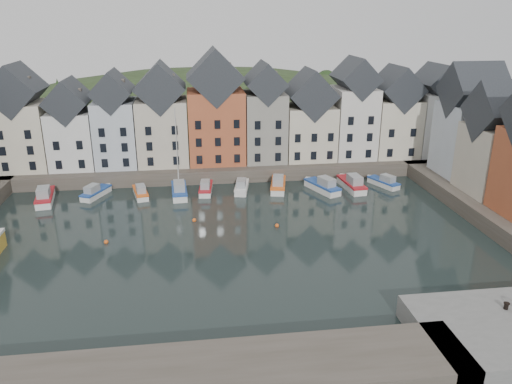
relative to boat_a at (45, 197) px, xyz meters
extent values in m
plane|color=black|center=(24.23, -17.40, -0.77)|extent=(260.00, 260.00, 0.00)
cube|color=#453F35|center=(24.23, 12.60, 0.23)|extent=(90.00, 16.00, 2.00)
ellipsoid|color=black|center=(24.23, 38.60, -18.77)|extent=(153.60, 70.40, 64.00)
sphere|color=black|center=(10.29, 33.53, 7.93)|extent=(5.77, 5.77, 5.77)
sphere|color=black|center=(49.09, 43.35, 7.35)|extent=(5.27, 5.27, 5.27)
sphere|color=black|center=(56.05, 36.80, 7.11)|extent=(5.07, 5.07, 5.07)
sphere|color=black|center=(38.51, 37.79, 7.04)|extent=(5.01, 5.01, 5.01)
sphere|color=black|center=(-13.44, 39.21, 5.80)|extent=(3.94, 3.94, 3.94)
sphere|color=black|center=(52.56, 42.85, 7.28)|extent=(5.21, 5.21, 5.21)
sphere|color=black|center=(26.22, 41.25, 7.55)|extent=(5.45, 5.45, 5.45)
sphere|color=black|center=(62.03, 30.91, 6.43)|extent=(4.49, 4.49, 4.49)
cube|color=beige|center=(-4.94, 10.60, 6.26)|extent=(7.67, 8.00, 10.07)
cube|color=#212529|center=(-4.94, 10.60, 13.20)|extent=(7.67, 8.16, 7.67)
cube|color=silver|center=(2.33, 10.60, 5.53)|extent=(6.56, 8.00, 8.61)
cube|color=#212529|center=(2.33, 10.60, 11.46)|extent=(6.56, 8.16, 6.56)
cube|color=silver|center=(8.86, 10.60, 6.24)|extent=(6.20, 8.00, 10.02)
cube|color=#212529|center=(8.86, 10.60, 12.78)|extent=(6.20, 8.16, 6.20)
cube|color=beige|center=(15.96, 10.60, 6.27)|extent=(7.70, 8.00, 10.08)
cube|color=#212529|center=(15.96, 10.60, 13.21)|extent=(7.70, 8.16, 7.70)
cube|color=#AC5331|center=(24.30, 10.60, 6.87)|extent=(8.69, 8.00, 11.28)
cube|color=#212529|center=(24.30, 10.60, 14.66)|extent=(8.69, 8.16, 8.69)
cube|color=gray|center=(32.01, 10.60, 6.62)|extent=(6.43, 8.00, 10.78)
cube|color=#212529|center=(32.01, 10.60, 13.60)|extent=(6.43, 8.16, 6.43)
cube|color=beige|center=(39.31, 10.60, 5.51)|extent=(7.88, 8.00, 8.56)
cube|color=#212529|center=(39.31, 10.60, 11.73)|extent=(7.88, 8.16, 7.88)
cube|color=silver|center=(46.65, 10.60, 6.86)|extent=(6.50, 8.00, 11.27)
cube|color=#212529|center=(46.65, 10.60, 14.11)|extent=(6.50, 8.16, 6.50)
cube|color=beige|center=(53.66, 10.60, 5.89)|extent=(7.23, 8.00, 9.32)
cube|color=#212529|center=(53.66, 10.60, 12.34)|extent=(7.23, 8.16, 7.23)
cube|color=silver|center=(60.51, 10.60, 6.39)|extent=(6.18, 8.00, 10.32)
cube|color=#212529|center=(60.51, 10.60, 13.08)|extent=(6.18, 8.16, 6.18)
cube|color=silver|center=(60.23, -1.14, 6.42)|extent=(7.47, 8.00, 10.38)
cube|color=#212529|center=(60.23, -1.14, 13.59)|extent=(7.62, 8.00, 8.00)
cube|color=beige|center=(60.23, -9.14, 5.67)|extent=(8.14, 8.00, 8.89)
cube|color=#212529|center=(60.23, -9.14, 12.09)|extent=(8.30, 8.00, 8.00)
sphere|color=orange|center=(20.23, -9.40, -0.62)|extent=(0.50, 0.50, 0.50)
sphere|color=orange|center=(30.23, -12.40, -0.62)|extent=(0.50, 0.50, 0.50)
sphere|color=orange|center=(10.23, -14.40, -0.62)|extent=(0.50, 0.50, 0.50)
cube|color=silver|center=(-0.03, 0.21, -0.39)|extent=(2.99, 6.85, 1.21)
cube|color=#B01921|center=(-0.03, 0.21, 0.28)|extent=(3.12, 7.00, 0.28)
cube|color=gray|center=(0.12, -0.77, 0.94)|extent=(1.94, 2.86, 1.32)
cube|color=silver|center=(6.55, 1.48, -0.46)|extent=(3.74, 5.61, 1.00)
cube|color=#214799|center=(6.55, 1.48, 0.09)|extent=(3.86, 5.75, 0.23)
cube|color=gray|center=(6.21, 0.74, 0.63)|extent=(2.05, 2.50, 1.09)
cube|color=silver|center=(12.81, 0.76, -0.47)|extent=(2.66, 5.45, 0.96)
cube|color=orange|center=(12.81, 0.76, 0.06)|extent=(2.76, 5.57, 0.22)
cube|color=gray|center=(12.98, -0.01, 0.58)|extent=(1.64, 2.31, 1.05)
cube|color=silver|center=(18.28, 0.45, -0.39)|extent=(2.28, 6.60, 1.19)
cube|color=#214799|center=(18.28, 0.45, 0.26)|extent=(2.40, 6.74, 0.27)
cube|color=gray|center=(18.33, -0.52, 0.91)|extent=(1.65, 2.68, 1.30)
cylinder|color=silver|center=(18.25, 1.10, 5.74)|extent=(0.15, 0.15, 11.93)
cube|color=silver|center=(22.09, 1.28, -0.45)|extent=(2.19, 5.62, 1.01)
cube|color=#B01921|center=(22.09, 1.28, 0.10)|extent=(2.29, 5.74, 0.23)
cube|color=gray|center=(22.01, 0.46, 0.64)|extent=(1.49, 2.31, 1.10)
cube|color=silver|center=(27.33, 1.18, -0.45)|extent=(2.66, 5.78, 1.02)
cube|color=silver|center=(27.33, 1.18, 0.11)|extent=(2.77, 5.90, 0.23)
cube|color=gray|center=(27.18, 0.36, 0.67)|extent=(1.68, 2.43, 1.11)
cube|color=silver|center=(32.75, 1.15, -0.40)|extent=(3.22, 6.69, 1.18)
cube|color=orange|center=(32.75, 1.15, 0.25)|extent=(3.35, 6.84, 0.27)
cube|color=gray|center=(32.55, 0.21, 0.89)|extent=(2.00, 2.83, 1.29)
cube|color=silver|center=(39.00, -0.45, -0.40)|extent=(4.21, 6.72, 1.18)
cube|color=#214799|center=(39.00, -0.45, 0.25)|extent=(4.36, 6.88, 0.27)
cube|color=gray|center=(39.36, -1.35, 0.90)|extent=(2.36, 2.96, 1.29)
cube|color=silver|center=(43.53, -0.11, -0.38)|extent=(2.60, 6.87, 1.23)
cube|color=#B01921|center=(43.53, -0.11, 0.29)|extent=(2.72, 7.02, 0.28)
cube|color=gray|center=(43.62, -1.11, 0.96)|extent=(1.80, 2.82, 1.34)
cube|color=silver|center=(48.71, 0.52, -0.46)|extent=(3.60, 5.48, 0.97)
cube|color=#214799|center=(48.71, 0.52, 0.07)|extent=(3.72, 5.62, 0.22)
cube|color=gray|center=(49.03, -0.21, 0.60)|extent=(1.99, 2.44, 1.06)
cylinder|color=black|center=(45.07, -35.53, 1.48)|extent=(0.36, 0.36, 0.50)
cylinder|color=black|center=(45.07, -35.53, 1.75)|extent=(0.48, 0.48, 0.08)
camera|label=1|loc=(20.40, -67.40, 23.91)|focal=35.00mm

